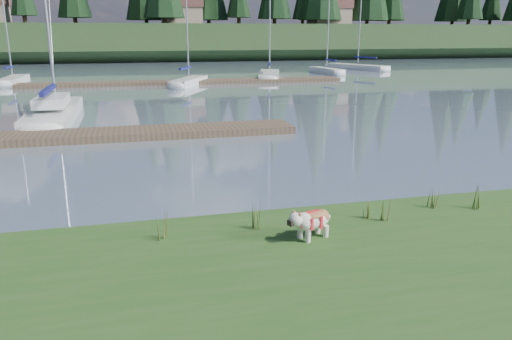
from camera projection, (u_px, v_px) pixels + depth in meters
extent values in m
plane|color=gray|center=(163.00, 84.00, 40.36)|extent=(200.00, 200.00, 0.00)
cube|color=#2B4C1C|center=(344.00, 335.00, 6.66)|extent=(60.00, 9.00, 0.35)
cube|color=#1E3218|center=(144.00, 42.00, 79.90)|extent=(200.00, 20.00, 5.00)
cylinder|color=silver|center=(308.00, 236.00, 9.17)|extent=(0.11, 0.11, 0.22)
cylinder|color=silver|center=(300.00, 233.00, 9.34)|extent=(0.11, 0.11, 0.22)
cylinder|color=silver|center=(326.00, 231.00, 9.42)|extent=(0.11, 0.11, 0.22)
cylinder|color=silver|center=(318.00, 227.00, 9.59)|extent=(0.11, 0.11, 0.22)
ellipsoid|color=silver|center=(314.00, 220.00, 9.32)|extent=(0.82, 0.61, 0.34)
ellipsoid|color=#9D663A|center=(314.00, 214.00, 9.29)|extent=(0.60, 0.51, 0.12)
ellipsoid|color=silver|center=(296.00, 219.00, 9.04)|extent=(0.34, 0.34, 0.26)
cube|color=black|center=(291.00, 223.00, 8.99)|extent=(0.12, 0.15, 0.10)
cube|color=silver|center=(55.00, 114.00, 24.26)|extent=(1.95, 8.56, 0.70)
ellipsoid|color=silver|center=(65.00, 103.00, 28.26)|extent=(1.87, 2.34, 0.70)
cube|color=#131653|center=(48.00, 90.00, 22.72)|extent=(0.20, 3.89, 0.20)
cube|color=silver|center=(52.00, 101.00, 23.61)|extent=(1.36, 3.11, 0.45)
cube|color=#4C3D2C|center=(96.00, 135.00, 19.76)|extent=(16.00, 2.00, 0.30)
cube|color=#4C3D2C|center=(187.00, 82.00, 40.79)|extent=(26.00, 2.20, 0.30)
cube|color=silver|center=(13.00, 81.00, 40.62)|extent=(1.56, 6.10, 0.70)
ellipsoid|color=silver|center=(22.00, 78.00, 43.48)|extent=(1.37, 1.69, 0.70)
cylinder|color=silver|center=(4.00, 13.00, 39.20)|extent=(0.12, 0.12, 9.47)
cube|color=#131653|center=(9.00, 67.00, 39.53)|extent=(0.27, 2.42, 0.20)
cube|color=silver|center=(189.00, 83.00, 39.65)|extent=(3.71, 5.82, 0.70)
ellipsoid|color=silver|center=(200.00, 79.00, 42.40)|extent=(1.83, 1.98, 0.70)
cylinder|color=silver|center=(187.00, 15.00, 38.27)|extent=(0.12, 0.12, 9.16)
cube|color=#131653|center=(185.00, 68.00, 38.58)|extent=(1.18, 2.17, 0.20)
cube|color=silver|center=(269.00, 76.00, 45.59)|extent=(3.84, 7.86, 0.70)
ellipsoid|color=silver|center=(270.00, 73.00, 49.29)|extent=(2.20, 2.48, 0.70)
cylinder|color=silver|center=(270.00, 1.00, 43.86)|extent=(0.12, 0.12, 11.81)
cube|color=#131653|center=(269.00, 64.00, 44.27)|extent=(1.05, 2.99, 0.20)
cube|color=silver|center=(327.00, 71.00, 50.83)|extent=(1.92, 5.47, 0.70)
ellipsoid|color=silver|center=(314.00, 70.00, 53.23)|extent=(1.35, 1.60, 0.70)
cylinder|color=silver|center=(328.00, 23.00, 49.57)|extent=(0.12, 0.12, 8.26)
cube|color=#131653|center=(331.00, 60.00, 49.86)|extent=(0.48, 2.14, 0.20)
cube|color=silver|center=(358.00, 68.00, 56.29)|extent=(4.84, 7.64, 0.70)
ellipsoid|color=silver|center=(332.00, 66.00, 59.13)|extent=(2.40, 2.59, 0.70)
cylinder|color=silver|center=(361.00, 9.00, 54.62)|extent=(0.12, 0.12, 11.38)
cube|color=#131653|center=(366.00, 57.00, 55.20)|extent=(1.48, 2.83, 0.20)
cone|color=#475B23|center=(252.00, 214.00, 9.79)|extent=(0.03, 0.03, 0.57)
cone|color=brown|center=(258.00, 218.00, 9.76)|extent=(0.03, 0.03, 0.46)
cone|color=#475B23|center=(255.00, 212.00, 9.82)|extent=(0.03, 0.03, 0.63)
cone|color=brown|center=(259.00, 218.00, 9.82)|extent=(0.03, 0.03, 0.40)
cone|color=#475B23|center=(254.00, 217.00, 9.73)|extent=(0.03, 0.03, 0.51)
cone|color=#475B23|center=(364.00, 209.00, 10.33)|extent=(0.03, 0.03, 0.39)
cone|color=brown|center=(371.00, 212.00, 10.30)|extent=(0.03, 0.03, 0.32)
cone|color=#475B23|center=(366.00, 207.00, 10.37)|extent=(0.03, 0.03, 0.43)
cone|color=brown|center=(371.00, 212.00, 10.35)|extent=(0.03, 0.03, 0.28)
cone|color=#475B23|center=(367.00, 211.00, 10.27)|extent=(0.03, 0.03, 0.35)
cone|color=#475B23|center=(430.00, 196.00, 10.95)|extent=(0.03, 0.03, 0.51)
cone|color=brown|center=(437.00, 199.00, 10.93)|extent=(0.03, 0.03, 0.41)
cone|color=#475B23|center=(432.00, 195.00, 10.99)|extent=(0.03, 0.03, 0.56)
cone|color=brown|center=(437.00, 199.00, 10.98)|extent=(0.03, 0.03, 0.36)
cone|color=#475B23|center=(433.00, 198.00, 10.89)|extent=(0.03, 0.03, 0.46)
cone|color=#475B23|center=(158.00, 225.00, 9.22)|extent=(0.03, 0.03, 0.60)
cone|color=brown|center=(165.00, 228.00, 9.20)|extent=(0.03, 0.03, 0.48)
cone|color=#475B23|center=(161.00, 222.00, 9.26)|extent=(0.03, 0.03, 0.66)
cone|color=brown|center=(166.00, 229.00, 9.25)|extent=(0.03, 0.03, 0.42)
cone|color=#475B23|center=(160.00, 228.00, 9.16)|extent=(0.03, 0.03, 0.54)
cone|color=#475B23|center=(383.00, 211.00, 10.19)|extent=(0.03, 0.03, 0.43)
cone|color=brown|center=(389.00, 213.00, 10.17)|extent=(0.03, 0.03, 0.34)
cone|color=#475B23|center=(385.00, 209.00, 10.23)|extent=(0.03, 0.03, 0.47)
cone|color=brown|center=(389.00, 213.00, 10.22)|extent=(0.03, 0.03, 0.30)
cone|color=#475B23|center=(385.00, 213.00, 10.13)|extent=(0.03, 0.03, 0.38)
cone|color=#475B23|center=(474.00, 197.00, 10.84)|extent=(0.03, 0.03, 0.57)
cone|color=brown|center=(480.00, 200.00, 10.82)|extent=(0.03, 0.03, 0.46)
cone|color=#475B23|center=(475.00, 195.00, 10.88)|extent=(0.03, 0.03, 0.63)
cone|color=brown|center=(480.00, 200.00, 10.87)|extent=(0.03, 0.03, 0.40)
cone|color=#475B23|center=(477.00, 199.00, 10.78)|extent=(0.03, 0.03, 0.51)
cube|color=#33281C|center=(261.00, 224.00, 10.80)|extent=(60.00, 0.50, 0.14)
cylinder|color=#382619|center=(75.00, 20.00, 75.71)|extent=(0.60, 0.60, 1.80)
cylinder|color=#382619|center=(165.00, 19.00, 73.15)|extent=(0.60, 0.60, 1.80)
cylinder|color=#382619|center=(239.00, 20.00, 79.70)|extent=(0.60, 0.60, 1.80)
cylinder|color=#382619|center=(320.00, 21.00, 80.87)|extent=(0.60, 0.60, 1.80)
cylinder|color=#382619|center=(389.00, 21.00, 86.96)|extent=(0.60, 0.60, 1.80)
cylinder|color=#382619|center=(468.00, 21.00, 86.26)|extent=(0.60, 0.60, 1.80)
cube|color=gray|center=(182.00, 17.00, 78.39)|extent=(6.00, 5.00, 2.80)
cube|color=brown|center=(181.00, 3.00, 77.83)|extent=(6.30, 5.30, 1.40)
cube|color=gray|center=(329.00, 18.00, 82.14)|extent=(6.00, 5.00, 2.80)
cube|color=brown|center=(330.00, 4.00, 81.58)|extent=(6.30, 5.30, 1.40)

